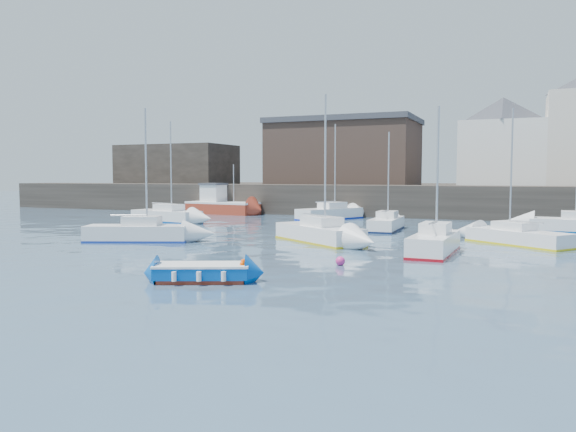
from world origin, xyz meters
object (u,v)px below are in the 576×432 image
at_px(buoy_mid, 340,265).
at_px(buoy_far, 312,228).
at_px(sailboat_c, 434,243).
at_px(sailboat_a, 138,232).
at_px(fishing_boat, 220,204).
at_px(sailboat_b, 319,233).
at_px(sailboat_f, 386,223).
at_px(sailboat_d, 518,236).
at_px(sailboat_h, 330,213).
at_px(blue_dinghy, 202,272).
at_px(sailboat_e, 167,215).
at_px(buoy_near, 135,242).

height_order(buoy_mid, buoy_far, buoy_far).
bearing_deg(sailboat_c, sailboat_a, -174.93).
xyz_separation_m(sailboat_c, buoy_far, (-10.49, 10.58, -0.57)).
bearing_deg(fishing_boat, sailboat_b, -47.78).
bearing_deg(sailboat_a, sailboat_f, 46.60).
relative_size(sailboat_d, sailboat_h, 0.91).
distance_m(blue_dinghy, sailboat_e, 27.98).
height_order(sailboat_e, buoy_far, sailboat_e).
height_order(sailboat_d, sailboat_f, sailboat_d).
bearing_deg(sailboat_b, buoy_near, -157.73).
xyz_separation_m(sailboat_e, sailboat_f, (18.93, 0.06, -0.05)).
bearing_deg(sailboat_h, sailboat_e, -145.43).
bearing_deg(sailboat_e, sailboat_f, 0.17).
distance_m(buoy_near, buoy_far, 14.02).
relative_size(sailboat_h, buoy_mid, 20.58).
bearing_deg(sailboat_f, sailboat_b, -102.72).
height_order(fishing_boat, buoy_near, fishing_boat).
height_order(sailboat_c, sailboat_f, sailboat_c).
height_order(buoy_near, buoy_mid, buoy_near).
height_order(sailboat_a, sailboat_b, sailboat_b).
xyz_separation_m(sailboat_b, sailboat_f, (2.01, 8.91, -0.06)).
relative_size(sailboat_e, buoy_near, 19.37).
distance_m(sailboat_a, buoy_near, 0.62).
relative_size(blue_dinghy, buoy_near, 8.72).
xyz_separation_m(fishing_boat, sailboat_f, (19.75, -10.64, -0.48)).
height_order(sailboat_e, sailboat_h, sailboat_h).
relative_size(sailboat_f, buoy_near, 16.24).
relative_size(sailboat_a, sailboat_h, 0.92).
height_order(sailboat_f, sailboat_h, sailboat_h).
height_order(sailboat_e, sailboat_f, sailboat_e).
distance_m(sailboat_a, buoy_mid, 14.34).
bearing_deg(buoy_near, blue_dinghy, -41.88).
relative_size(blue_dinghy, fishing_boat, 0.48).
bearing_deg(sailboat_b, sailboat_f, 77.28).
distance_m(fishing_boat, sailboat_h, 12.98).
height_order(sailboat_e, buoy_near, sailboat_e).
xyz_separation_m(sailboat_f, buoy_mid, (1.72, -16.60, -0.50)).
height_order(sailboat_h, buoy_far, sailboat_h).
height_order(sailboat_c, sailboat_h, sailboat_h).
xyz_separation_m(buoy_near, buoy_mid, (13.84, -3.55, 0.00)).
bearing_deg(sailboat_h, sailboat_b, -73.63).
bearing_deg(sailboat_c, buoy_far, 134.75).
xyz_separation_m(sailboat_a, sailboat_d, (20.93, 7.13, -0.08)).
height_order(sailboat_a, buoy_mid, sailboat_a).
distance_m(sailboat_b, sailboat_c, 7.39).
xyz_separation_m(fishing_boat, sailboat_e, (0.83, -10.70, -0.43)).
height_order(sailboat_b, sailboat_h, sailboat_b).
distance_m(blue_dinghy, sailboat_d, 19.74).
bearing_deg(buoy_far, sailboat_e, 177.32).
bearing_deg(sailboat_f, buoy_mid, -84.10).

